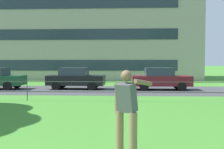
# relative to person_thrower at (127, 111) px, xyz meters

# --- Properties ---
(street_strip) EXTENTS (80.00, 6.21, 0.01)m
(street_strip) POSITION_rel_person_thrower_xyz_m (-2.46, 13.03, -0.94)
(street_strip) COLOR #424247
(street_strip) RESTS_ON ground
(park_fence) EXTENTS (34.26, 0.04, 1.00)m
(park_fence) POSITION_rel_person_thrower_xyz_m (-2.46, 7.78, -0.27)
(park_fence) COLOR #333833
(park_fence) RESTS_ON ground
(person_thrower) EXTENTS (0.79, 0.66, 1.75)m
(person_thrower) POSITION_rel_person_thrower_xyz_m (0.00, 0.00, 0.00)
(person_thrower) COLOR #846B4C
(person_thrower) RESTS_ON ground
(car_black_far_left) EXTENTS (4.06, 1.93, 1.54)m
(car_black_far_left) POSITION_rel_person_thrower_xyz_m (-3.57, 13.64, -0.17)
(car_black_far_left) COLOR black
(car_black_far_left) RESTS_ON ground
(car_maroon_center) EXTENTS (4.02, 1.86, 1.54)m
(car_maroon_center) POSITION_rel_person_thrower_xyz_m (2.41, 13.45, -0.17)
(car_maroon_center) COLOR maroon
(car_maroon_center) RESTS_ON ground
(apartment_building_background) EXTENTS (34.57, 11.14, 16.37)m
(apartment_building_background) POSITION_rel_person_thrower_xyz_m (-9.16, 27.86, 7.24)
(apartment_building_background) COLOR #ADA393
(apartment_building_background) RESTS_ON ground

